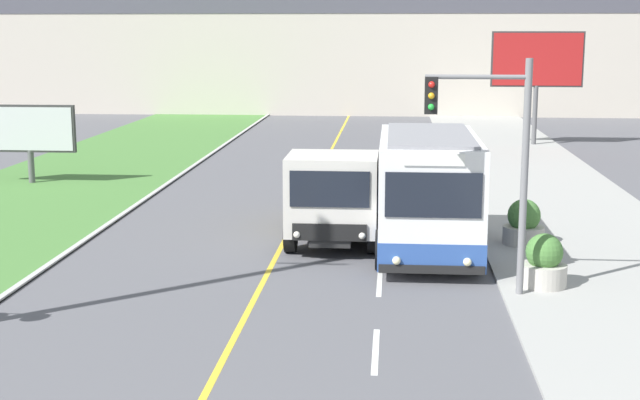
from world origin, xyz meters
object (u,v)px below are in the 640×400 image
city_bus (428,194)px  traffic_light_mast (493,146)px  planter_round_second (524,224)px  planter_round_near (544,263)px  billboard_large (537,63)px  billboard_small (29,130)px  dump_truck (334,198)px

city_bus → traffic_light_mast: size_ratio=1.13×
traffic_light_mast → planter_round_second: size_ratio=4.24×
city_bus → planter_round_near: size_ratio=4.83×
billboard_large → billboard_small: (-21.12, -13.02, -2.15)m
billboard_small → planter_round_near: bearing=-36.6°
traffic_light_mast → billboard_large: size_ratio=0.92×
traffic_light_mast → billboard_small: traffic_light_mast is taller
billboard_large → planter_round_second: 22.41m
city_bus → billboard_small: size_ratio=1.64×
city_bus → billboard_small: city_bus is taller
traffic_light_mast → planter_round_near: (1.31, 0.66, -2.77)m
planter_round_near → planter_round_second: (0.12, 4.11, 0.00)m
traffic_light_mast → planter_round_second: 5.70m
city_bus → dump_truck: bearing=159.0°
city_bus → planter_round_second: 3.04m
dump_truck → planter_round_near: bearing=-38.4°
billboard_large → city_bus: bearing=-105.3°
city_bus → planter_round_near: (2.54, -3.05, -1.01)m
city_bus → planter_round_near: city_bus is taller
billboard_small → traffic_light_mast: bearing=-40.1°
city_bus → billboard_small: (-14.87, 9.86, 0.43)m
planter_round_second → city_bus: bearing=-158.3°
dump_truck → planter_round_near: dump_truck is taller
dump_truck → billboard_large: 23.79m
billboard_small → planter_round_near: billboard_small is taller
planter_round_second → dump_truck: bearing=-179.0°
traffic_light_mast → planter_round_near: 3.13m
dump_truck → traffic_light_mast: traffic_light_mast is taller
traffic_light_mast → planter_round_near: size_ratio=4.29×
dump_truck → planter_round_second: bearing=1.0°
dump_truck → planter_round_near: (5.07, -4.02, -0.69)m
billboard_large → planter_round_near: 26.44m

